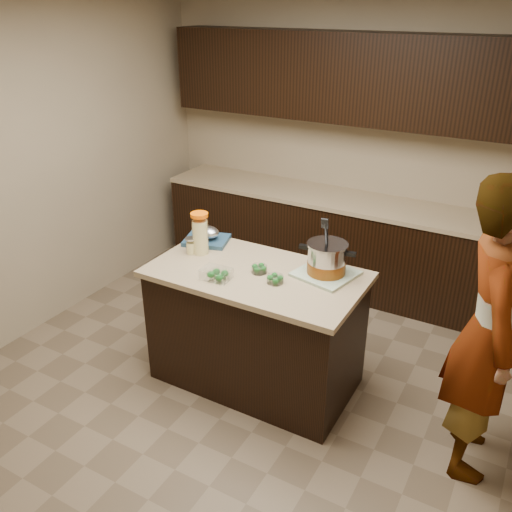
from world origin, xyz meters
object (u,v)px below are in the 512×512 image
(island, at_px, (256,327))
(stock_pot, at_px, (327,260))
(lemonade_pitcher, at_px, (200,235))
(person, at_px, (490,332))

(island, height_order, stock_pot, stock_pot)
(lemonade_pitcher, bearing_deg, island, -7.43)
(stock_pot, distance_m, person, 1.09)
(island, distance_m, lemonade_pitcher, 0.77)
(island, bearing_deg, person, -0.40)
(stock_pot, distance_m, lemonade_pitcher, 0.94)
(person, bearing_deg, lemonade_pitcher, 76.10)
(island, distance_m, stock_pot, 0.73)
(lemonade_pitcher, bearing_deg, stock_pot, 7.78)
(stock_pot, relative_size, person, 0.21)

